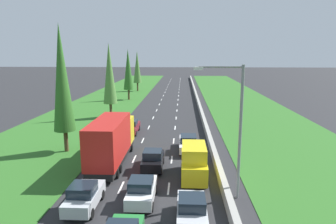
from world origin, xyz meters
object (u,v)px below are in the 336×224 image
at_px(black_hatchback_centre_lane_fourth, 153,159).
at_px(poplar_tree_fourth, 128,70).
at_px(white_hatchback_centre_lane, 142,190).
at_px(white_sedan_right_lane, 188,143).
at_px(red_box_truck_left_lane, 112,140).
at_px(poplar_tree_fifth, 137,67).
at_px(silver_hatchback_left_lane, 84,196).
at_px(poplar_tree_second, 62,79).
at_px(yellow_van_right_lane, 194,162).
at_px(poplar_tree_third, 109,74).
at_px(silver_hatchback_right_lane, 192,210).
at_px(maroon_sedan_left_lane, 131,127).
at_px(street_light_mast, 235,123).

bearing_deg(black_hatchback_centre_lane_fourth, poplar_tree_fourth, 103.18).
relative_size(white_hatchback_centre_lane, white_sedan_right_lane, 0.87).
bearing_deg(red_box_truck_left_lane, poplar_tree_fifth, 96.06).
bearing_deg(white_hatchback_centre_lane, silver_hatchback_left_lane, -164.25).
height_order(poplar_tree_fourth, poplar_tree_fifth, poplar_tree_fourth).
relative_size(red_box_truck_left_lane, poplar_tree_second, 0.75).
bearing_deg(red_box_truck_left_lane, black_hatchback_centre_lane_fourth, -15.07).
relative_size(white_hatchback_centre_lane, silver_hatchback_left_lane, 1.00).
height_order(yellow_van_right_lane, poplar_tree_fourth, poplar_tree_fourth).
bearing_deg(white_hatchback_centre_lane, poplar_tree_second, 131.96).
bearing_deg(silver_hatchback_left_lane, poplar_tree_third, 100.04).
relative_size(white_sedan_right_lane, red_box_truck_left_lane, 0.48).
relative_size(silver_hatchback_right_lane, black_hatchback_centre_lane_fourth, 1.00).
bearing_deg(poplar_tree_fourth, silver_hatchback_left_lane, -83.37).
bearing_deg(red_box_truck_left_lane, white_sedan_right_lane, 29.90).
relative_size(black_hatchback_centre_lane_fourth, poplar_tree_fifth, 0.38).
xyz_separation_m(silver_hatchback_left_lane, poplar_tree_second, (-5.43, 10.93, 6.47)).
bearing_deg(yellow_van_right_lane, poplar_tree_fourth, 107.11).
bearing_deg(white_hatchback_centre_lane, poplar_tree_fifth, 98.81).
xyz_separation_m(maroon_sedan_left_lane, poplar_tree_second, (-5.22, -7.24, 6.49)).
distance_m(black_hatchback_centre_lane_fourth, street_light_mast, 8.82).
relative_size(white_hatchback_centre_lane, poplar_tree_second, 0.31).
relative_size(maroon_sedan_left_lane, poplar_tree_third, 0.40).
distance_m(white_hatchback_centre_lane, poplar_tree_second, 14.85).
xyz_separation_m(white_hatchback_centre_lane, black_hatchback_centre_lane_fourth, (0.17, 5.82, 0.00)).
xyz_separation_m(white_hatchback_centre_lane, street_light_mast, (6.07, 0.95, 4.40)).
xyz_separation_m(poplar_tree_fourth, poplar_tree_fifth, (-0.34, 14.66, -0.16)).
bearing_deg(street_light_mast, black_hatchback_centre_lane_fourth, 140.52).
distance_m(black_hatchback_centre_lane_fourth, poplar_tree_fourth, 39.29).
xyz_separation_m(white_hatchback_centre_lane, poplar_tree_fourth, (-8.71, 43.70, 5.47)).
height_order(yellow_van_right_lane, maroon_sedan_left_lane, yellow_van_right_lane).
xyz_separation_m(poplar_tree_third, street_light_mast, (14.38, -25.15, -1.41)).
height_order(silver_hatchback_right_lane, poplar_tree_fourth, poplar_tree_fourth).
height_order(yellow_van_right_lane, street_light_mast, street_light_mast).
xyz_separation_m(yellow_van_right_lane, poplar_tree_second, (-12.49, 6.04, 5.90)).
relative_size(yellow_van_right_lane, poplar_tree_second, 0.39).
height_order(maroon_sedan_left_lane, street_light_mast, street_light_mast).
xyz_separation_m(red_box_truck_left_lane, poplar_tree_second, (-5.37, 3.12, 5.12)).
relative_size(yellow_van_right_lane, maroon_sedan_left_lane, 1.09).
bearing_deg(poplar_tree_fifth, poplar_tree_third, -88.69).
distance_m(silver_hatchback_right_lane, poplar_tree_third, 31.20).
bearing_deg(poplar_tree_fifth, poplar_tree_fourth, -88.68).
xyz_separation_m(black_hatchback_centre_lane_fourth, poplar_tree_fourth, (-8.87, 37.88, 5.47)).
bearing_deg(black_hatchback_centre_lane_fourth, poplar_tree_fifth, 99.95).
distance_m(white_hatchback_centre_lane, poplar_tree_third, 28.00).
height_order(red_box_truck_left_lane, maroon_sedan_left_lane, red_box_truck_left_lane).
bearing_deg(red_box_truck_left_lane, yellow_van_right_lane, -22.33).
bearing_deg(maroon_sedan_left_lane, yellow_van_right_lane, -61.33).
bearing_deg(street_light_mast, white_hatchback_centre_lane, -171.09).
distance_m(black_hatchback_centre_lane_fourth, poplar_tree_fifth, 53.60).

